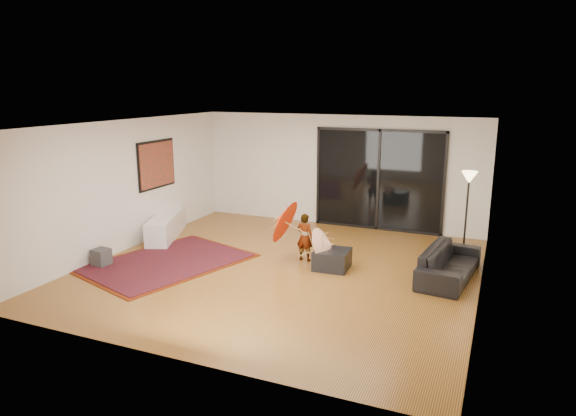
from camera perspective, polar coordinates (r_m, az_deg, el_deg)
The scene contains 17 objects.
floor at distance 9.71m, azimuth -0.80°, elevation -6.83°, with size 7.00×7.00×0.00m, color #A9722E.
ceiling at distance 9.13m, azimuth -0.86°, elevation 9.28°, with size 7.00×7.00×0.00m, color white.
wall_back at distance 12.55m, azimuth 5.62°, elevation 4.12°, with size 7.00×7.00×0.00m, color silver.
wall_front at distance 6.39m, azimuth -13.59°, elevation -5.25°, with size 7.00×7.00×0.00m, color silver.
wall_left at distance 11.18m, azimuth -17.51°, elevation 2.42°, with size 7.00×7.00×0.00m, color silver.
wall_right at distance 8.58m, azimuth 21.12°, elevation -1.04°, with size 7.00×7.00×0.00m, color silver.
sliding_door at distance 12.29m, azimuth 10.01°, elevation 3.08°, with size 3.06×0.07×2.40m.
painting at distance 11.87m, azimuth -14.37°, elevation 4.71°, with size 0.04×1.28×1.08m.
media_console at distance 11.97m, azimuth -13.37°, elevation -1.94°, with size 0.48×1.92×0.53m, color white.
speaker at distance 10.47m, azimuth -20.04°, elevation -5.18°, with size 0.29×0.29×0.33m, color #424244.
persian_rug at distance 10.33m, azimuth -13.37°, elevation -5.88°, with size 3.03×3.58×0.02m.
sofa at distance 9.62m, azimuth 17.48°, elevation -5.87°, with size 1.93×0.76×0.56m, color black.
ottoman at distance 9.74m, azimuth 4.92°, elevation -5.69°, with size 0.63×0.63×0.36m, color black.
floor_lamp at distance 10.51m, azimuth 19.39°, elevation 1.86°, with size 0.30×0.30×1.76m.
child at distance 10.06m, azimuth 1.87°, elevation -3.26°, with size 0.35×0.23×0.95m, color #999999.
parasol_orange at distance 10.15m, azimuth -1.12°, elevation -1.58°, with size 0.51×0.90×0.89m.
parasol_white at distance 9.72m, azimuth 4.86°, elevation -3.71°, with size 0.51×0.80×0.90m.
Camera 1 is at (3.67, -8.34, 3.35)m, focal length 32.00 mm.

